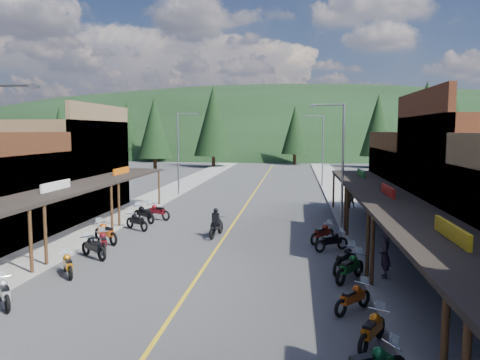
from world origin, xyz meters
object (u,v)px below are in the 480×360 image
(streetlight_1, at_px, (180,150))
(bike_west_7, at_px, (94,246))
(shop_west_3, at_px, (57,167))
(bike_west_5, at_px, (4,291))
(bike_east_6, at_px, (350,266))
(pine_8, at_px, (105,133))
(bike_east_9, at_px, (322,232))
(pine_4, at_px, (378,125))
(streetlight_3, at_px, (321,147))
(pine_3, at_px, (295,130))
(streetlight_2, at_px, (340,160))
(pine_7, at_px, (127,126))
(pine_1, at_px, (155,126))
(shop_east_3, at_px, (436,185))
(bike_west_12, at_px, (157,211))
(bike_west_8, at_px, (103,241))
(pedestrian_east_a, at_px, (385,256))
(rider_on_bike, at_px, (216,225))
(pine_9, at_px, (442,130))
(bike_west_9, at_px, (106,232))
(pine_0, at_px, (60,130))
(pine_5, at_px, (453,122))
(bike_east_4, at_px, (372,328))
(bike_west_11, at_px, (144,213))
(pine_11, at_px, (426,123))
(bike_west_6, at_px, (68,264))
(pine_2, at_px, (213,121))
(pine_10, at_px, (154,128))
(bike_west_10, at_px, (137,221))
(pedestrian_east_b, at_px, (350,196))
(bike_east_5, at_px, (353,297))
(bike_east_8, at_px, (332,240))

(streetlight_1, relative_size, bike_west_7, 3.72)
(shop_west_3, relative_size, bike_west_5, 5.48)
(bike_east_6, bearing_deg, pine_8, 157.67)
(shop_west_3, relative_size, bike_east_9, 5.05)
(pine_4, xyz_separation_m, bike_west_5, (-24.17, -66.92, -6.67))
(pine_4, bearing_deg, streetlight_3, -110.22)
(pine_3, bearing_deg, streetlight_1, -103.98)
(streetlight_2, distance_m, pine_7, 78.42)
(pine_1, bearing_deg, shop_east_3, -57.25)
(shop_west_3, bearing_deg, pine_8, 105.97)
(shop_east_3, bearing_deg, bike_west_12, -175.44)
(bike_west_8, height_order, bike_west_12, bike_west_12)
(pine_3, bearing_deg, streetlight_3, -85.31)
(bike_west_12, distance_m, pedestrian_east_a, 18.10)
(streetlight_3, relative_size, bike_west_8, 3.91)
(shop_east_3, xyz_separation_m, rider_on_bike, (-14.25, -6.34, -1.82))
(pine_9, distance_m, bike_west_9, 52.45)
(pine_0, bearing_deg, pine_7, 60.26)
(pine_5, relative_size, pine_9, 1.30)
(bike_west_5, bearing_deg, bike_east_9, 1.46)
(streetlight_1, bearing_deg, bike_west_7, -86.84)
(bike_west_8, xyz_separation_m, bike_east_4, (12.14, -9.40, -0.02))
(rider_on_bike, bearing_deg, bike_west_11, 154.84)
(pine_11, height_order, pedestrian_east_a, pine_11)
(shop_east_3, xyz_separation_m, bike_west_6, (-19.37, -14.56, -1.98))
(bike_east_9, bearing_deg, pine_3, 128.24)
(pine_3, xyz_separation_m, pine_4, (14.00, -6.00, 0.75))
(pine_2, height_order, pine_10, pine_2)
(streetlight_2, relative_size, bike_west_12, 3.54)
(bike_west_10, relative_size, pedestrian_east_b, 1.14)
(bike_west_6, distance_m, bike_east_9, 13.47)
(bike_east_5, bearing_deg, pine_7, 156.60)
(streetlight_2, xyz_separation_m, pine_9, (17.05, 37.00, 1.92))
(pine_8, xyz_separation_m, pine_10, (4.00, 10.00, 0.81))
(streetlight_2, relative_size, bike_east_6, 3.59)
(pine_1, height_order, bike_west_8, pine_1)
(pine_9, relative_size, pine_11, 0.87)
(shop_west_3, xyz_separation_m, bike_east_4, (20.18, -19.90, -2.95))
(bike_west_8, distance_m, bike_west_10, 5.42)
(rider_on_bike, distance_m, pedestrian_east_b, 13.98)
(streetlight_2, bearing_deg, bike_west_5, -131.32)
(shop_east_3, bearing_deg, bike_west_9, -156.69)
(bike_west_8, relative_size, bike_west_9, 0.89)
(pine_9, distance_m, bike_east_6, 51.01)
(pine_5, bearing_deg, pine_4, -143.13)
(shop_east_3, relative_size, pine_5, 0.78)
(pine_5, xyz_separation_m, pine_7, (-66.00, 4.00, -0.75))
(bike_west_7, bearing_deg, rider_on_bike, -7.44)
(pine_1, height_order, bike_west_5, pine_1)
(bike_east_5, bearing_deg, bike_east_8, 132.33)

